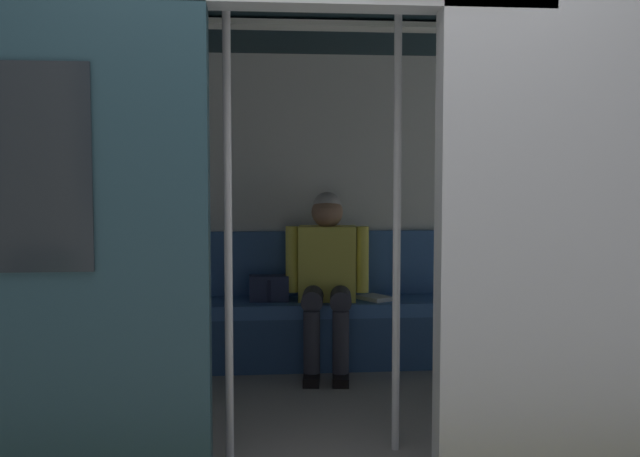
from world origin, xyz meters
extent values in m
cube|color=#ADAFB5|center=(-0.89, 0.02, 1.06)|extent=(0.89, 0.12, 2.12)
cube|color=black|center=(-0.89, 0.03, 1.31)|extent=(0.49, 0.02, 0.55)
cube|color=#15272E|center=(0.00, -1.18, 2.18)|extent=(6.40, 2.52, 0.12)
cube|color=gray|center=(0.00, -1.18, 0.00)|extent=(6.08, 2.36, 0.01)
cube|color=silver|center=(0.00, -2.36, 1.06)|extent=(6.08, 0.10, 2.12)
cube|color=#38609E|center=(0.00, -2.30, 0.67)|extent=(3.52, 0.06, 0.45)
cube|color=white|center=(0.00, -1.18, 2.09)|extent=(4.48, 0.16, 0.03)
cube|color=#38609E|center=(0.00, -2.08, 0.40)|extent=(2.62, 0.44, 0.09)
cube|color=navy|center=(0.00, -1.88, 0.18)|extent=(2.62, 0.04, 0.36)
cube|color=#D8CC4C|center=(-0.23, -2.06, 0.70)|extent=(0.40, 0.26, 0.50)
sphere|color=#8C664C|center=(-0.23, -2.06, 1.04)|extent=(0.21, 0.21, 0.21)
sphere|color=#B2ADA8|center=(-0.23, -2.07, 1.08)|extent=(0.19, 0.19, 0.19)
cylinder|color=#D8CC4C|center=(-0.45, -2.00, 0.73)|extent=(0.08, 0.08, 0.44)
cylinder|color=#D8CC4C|center=(0.01, -2.06, 0.73)|extent=(0.08, 0.08, 0.44)
cylinder|color=#2D2D38|center=(-0.29, -1.85, 0.50)|extent=(0.18, 0.41, 0.14)
cylinder|color=#2D2D38|center=(-0.11, -1.87, 0.50)|extent=(0.18, 0.41, 0.14)
cylinder|color=#2D2D38|center=(-0.27, -1.65, 0.24)|extent=(0.10, 0.10, 0.41)
cylinder|color=#2D2D38|center=(-0.09, -1.67, 0.24)|extent=(0.10, 0.10, 0.41)
cube|color=black|center=(-0.26, -1.60, 0.03)|extent=(0.13, 0.23, 0.06)
cube|color=black|center=(-0.08, -1.62, 0.03)|extent=(0.13, 0.23, 0.06)
cube|color=#262D4C|center=(0.17, -2.07, 0.53)|extent=(0.26, 0.14, 0.17)
cube|color=#1A2035|center=(0.17, -2.00, 0.52)|extent=(0.02, 0.01, 0.14)
cube|color=silver|center=(-0.55, -2.04, 0.46)|extent=(0.24, 0.27, 0.03)
cylinder|color=silver|center=(0.38, -0.37, 1.05)|extent=(0.04, 0.04, 2.10)
cylinder|color=silver|center=(-0.38, -0.49, 1.05)|extent=(0.04, 0.04, 2.10)
camera|label=1|loc=(0.29, 2.86, 1.29)|focal=41.73mm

